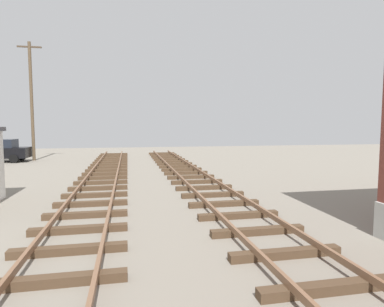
# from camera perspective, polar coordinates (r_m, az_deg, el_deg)

# --- Properties ---
(utility_pole_far) EXTENTS (1.80, 0.24, 9.38)m
(utility_pole_far) POSITION_cam_1_polar(r_m,az_deg,el_deg) (28.92, -26.59, 8.58)
(utility_pole_far) COLOR brown
(utility_pole_far) RESTS_ON ground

